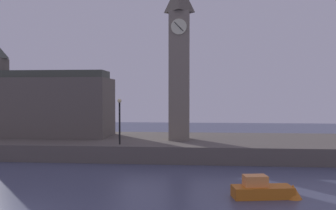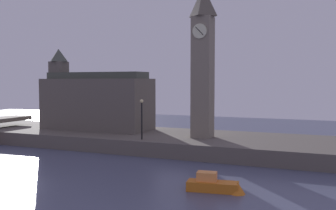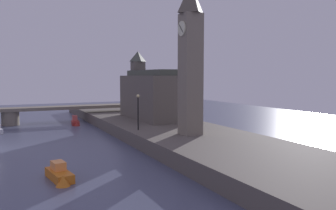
{
  "view_description": "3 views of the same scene",
  "coord_description": "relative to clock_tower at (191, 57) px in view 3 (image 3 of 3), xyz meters",
  "views": [
    {
      "loc": [
        9.96,
        -14.88,
        5.85
      ],
      "look_at": [
        7.2,
        17.81,
        4.97
      ],
      "focal_mm": 36.81,
      "sensor_mm": 36.0,
      "label": 1
    },
    {
      "loc": [
        21.48,
        -20.14,
        7.38
      ],
      "look_at": [
        5.63,
        16.11,
        5.02
      ],
      "focal_mm": 42.37,
      "sensor_mm": 36.0,
      "label": 2
    },
    {
      "loc": [
        39.79,
        1.65,
        7.69
      ],
      "look_at": [
        6.64,
        17.44,
        4.57
      ],
      "focal_mm": 36.88,
      "sensor_mm": 36.0,
      "label": 3
    }
  ],
  "objects": [
    {
      "name": "far_embankment",
      "position": [
        -8.21,
        0.72,
        -8.87
      ],
      "size": [
        70.0,
        12.0,
        1.5
      ],
      "primitive_type": "cube",
      "color": "#5B544C",
      "rests_on": "ground"
    },
    {
      "name": "clock_tower",
      "position": [
        0.0,
        0.0,
        0.0
      ],
      "size": [
        2.19,
        2.24,
        15.72
      ],
      "color": "slate",
      "rests_on": "far_embankment"
    },
    {
      "name": "parliament_hall",
      "position": [
        -14.61,
        1.65,
        -4.66
      ],
      "size": [
        13.47,
        5.38,
        10.05
      ],
      "color": "#5B544C",
      "rests_on": "far_embankment"
    },
    {
      "name": "bridge_span",
      "position": [
        -26.96,
        -17.77,
        -7.68
      ],
      "size": [
        2.87,
        35.26,
        2.69
      ],
      "color": "slate",
      "rests_on": "ground"
    },
    {
      "name": "streetlamp",
      "position": [
        -5.15,
        -3.92,
        -5.59
      ],
      "size": [
        0.36,
        0.36,
        4.08
      ],
      "color": "black",
      "rests_on": "far_embankment"
    },
    {
      "name": "boat_patrol_orange",
      "position": [
        5.84,
        -14.16,
        -9.19
      ],
      "size": [
        4.12,
        1.73,
        1.34
      ],
      "color": "orange",
      "rests_on": "ground"
    },
    {
      "name": "boat_dinghy_red",
      "position": [
        -23.07,
        -7.68,
        -9.18
      ],
      "size": [
        3.66,
        1.43,
        1.48
      ],
      "color": "maroon",
      "rests_on": "ground"
    }
  ]
}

